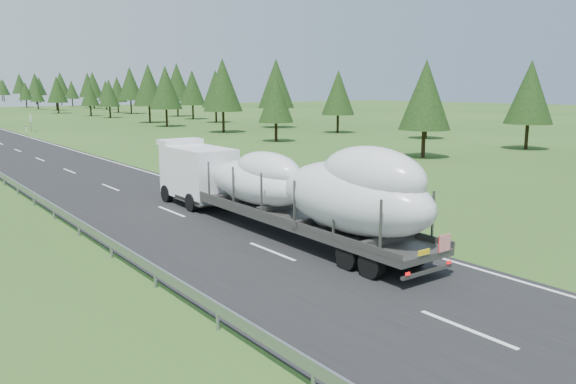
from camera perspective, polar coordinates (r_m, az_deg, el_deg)
ground at (r=16.11m, az=17.69°, el=-13.18°), size 400.00×400.00×0.00m
highway_sign at (r=90.57m, az=-24.69°, el=6.73°), size 0.08×0.90×2.60m
tree_line_right at (r=147.82m, az=-16.45°, el=10.31°), size 27.62×341.31×12.66m
boat_truck at (r=24.20m, az=-0.19°, el=0.71°), size 3.08×18.68×4.32m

